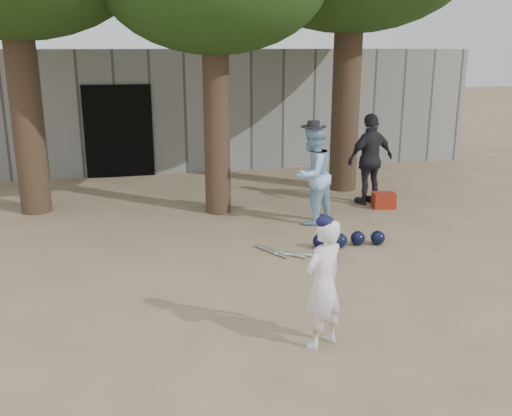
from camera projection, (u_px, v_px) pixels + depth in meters
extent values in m
plane|color=#937C5E|center=(226.00, 308.00, 6.89)|extent=(70.00, 70.00, 0.00)
imported|color=white|center=(323.00, 284.00, 5.86)|extent=(0.61, 0.54, 1.40)
imported|color=#9CCEF1|center=(312.00, 175.00, 10.02)|extent=(1.08, 1.05, 1.76)
imported|color=black|center=(370.00, 159.00, 11.29)|extent=(1.14, 0.71, 1.81)
cube|color=#A22515|center=(384.00, 200.00, 11.17)|extent=(0.47, 0.38, 0.30)
cube|color=gray|center=(168.00, 112.00, 13.98)|extent=(16.00, 0.35, 3.00)
cube|color=black|center=(119.00, 131.00, 13.64)|extent=(1.60, 0.08, 2.20)
cube|color=slate|center=(161.00, 103.00, 16.33)|extent=(16.00, 5.00, 3.00)
sphere|color=black|center=(320.00, 241.00, 8.92)|extent=(0.23, 0.23, 0.23)
sphere|color=black|center=(340.00, 240.00, 8.97)|extent=(0.23, 0.23, 0.23)
sphere|color=black|center=(358.00, 238.00, 9.07)|extent=(0.23, 0.23, 0.23)
sphere|color=black|center=(378.00, 238.00, 9.10)|extent=(0.23, 0.23, 0.23)
cylinder|color=silver|center=(271.00, 251.00, 8.74)|extent=(0.38, 0.66, 0.06)
cylinder|color=silver|center=(285.00, 253.00, 8.67)|extent=(0.55, 0.55, 0.06)
cylinder|color=silver|center=(299.00, 255.00, 8.60)|extent=(0.70, 0.29, 0.06)
cylinder|color=brown|center=(21.00, 64.00, 10.22)|extent=(0.56, 0.56, 5.50)
cylinder|color=brown|center=(216.00, 78.00, 10.28)|extent=(0.48, 0.48, 5.00)
cylinder|color=brown|center=(348.00, 54.00, 11.95)|extent=(0.60, 0.60, 5.80)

